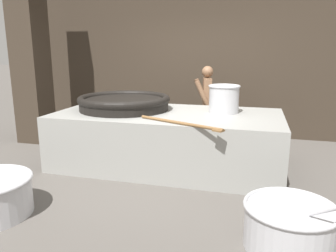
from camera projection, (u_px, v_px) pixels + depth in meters
ground_plane at (168, 164)px, 5.13m from camera, size 60.00×60.00×0.00m
back_wall at (196, 38)px, 6.77m from camera, size 7.41×0.24×3.97m
support_pillar at (29, 37)px, 6.07m from camera, size 0.53×0.53×3.97m
hearth_platform at (168, 139)px, 5.04m from camera, size 3.37×1.67×0.83m
giant_wok_near at (124, 102)px, 5.19m from camera, size 1.46×1.46×0.22m
stock_pot at (224, 98)px, 4.90m from camera, size 0.47×0.47×0.42m
stirring_paddle at (183, 124)px, 4.13m from camera, size 1.19×0.58×0.04m
cook at (206, 103)px, 6.01m from camera, size 0.40×0.58×1.47m
prep_bowl_vegetables at (289, 224)px, 2.92m from camera, size 0.87×0.90×0.74m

